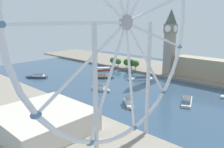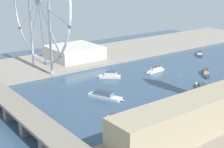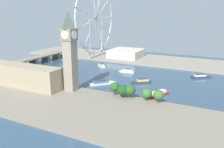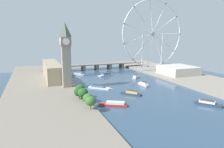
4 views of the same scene
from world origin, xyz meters
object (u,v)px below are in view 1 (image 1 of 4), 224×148
(tour_boat_0, at_px, (141,78))
(tour_boat_2, at_px, (187,101))
(riverside_hall, at_px, (43,120))
(tour_boat_6, at_px, (105,69))
(clock_tower, at_px, (170,41))
(tour_boat_4, at_px, (37,76))
(parliament_block, at_px, (224,71))
(tour_boat_3, at_px, (101,88))
(ferris_wheel, at_px, (126,24))
(tour_boat_5, at_px, (102,77))
(tour_boat_1, at_px, (129,102))

(tour_boat_0, distance_m, tour_boat_2, 88.26)
(riverside_hall, xyz_separation_m, tour_boat_6, (-166.51, -108.00, -8.03))
(tour_boat_0, bearing_deg, clock_tower, -158.65)
(tour_boat_2, relative_size, tour_boat_4, 1.25)
(tour_boat_2, bearing_deg, parliament_block, -22.81)
(tour_boat_6, bearing_deg, tour_boat_3, -107.91)
(parliament_block, relative_size, tour_boat_4, 4.26)
(ferris_wheel, bearing_deg, tour_boat_5, -130.07)
(riverside_hall, bearing_deg, tour_boat_6, -147.03)
(tour_boat_0, bearing_deg, tour_boat_3, 36.94)
(clock_tower, bearing_deg, parliament_block, 101.48)
(tour_boat_0, bearing_deg, tour_boat_4, -8.71)
(tour_boat_3, relative_size, tour_boat_5, 1.04)
(tour_boat_4, bearing_deg, tour_boat_6, -146.24)
(tour_boat_2, relative_size, tour_boat_5, 1.36)
(riverside_hall, height_order, tour_boat_0, riverside_hall)
(tour_boat_3, bearing_deg, tour_boat_4, -172.09)
(parliament_block, relative_size, riverside_hall, 2.06)
(tour_boat_2, distance_m, tour_boat_3, 90.22)
(tour_boat_6, bearing_deg, parliament_block, -43.38)
(ferris_wheel, relative_size, tour_boat_4, 4.97)
(ferris_wheel, xyz_separation_m, tour_boat_1, (-58.86, -44.47, -70.83))
(tour_boat_2, xyz_separation_m, tour_boat_5, (-9.66, -121.73, 0.08))
(clock_tower, xyz_separation_m, ferris_wheel, (177.82, 73.10, 26.12))
(clock_tower, bearing_deg, tour_boat_5, -39.97)
(tour_boat_2, bearing_deg, riverside_hall, 138.41)
(tour_boat_5, distance_m, tour_boat_6, 46.02)
(tour_boat_3, distance_m, tour_boat_6, 97.76)
(tour_boat_2, height_order, tour_boat_4, tour_boat_2)
(clock_tower, xyz_separation_m, tour_boat_6, (33.44, -87.30, -45.21))
(tour_boat_2, relative_size, tour_boat_6, 1.14)
(parliament_block, height_order, tour_boat_2, parliament_block)
(tour_boat_2, bearing_deg, ferris_wheel, 163.07)
(clock_tower, distance_m, tour_boat_5, 99.77)
(parliament_block, height_order, riverside_hall, parliament_block)
(tour_boat_6, bearing_deg, riverside_hall, -117.40)
(tour_boat_4, bearing_deg, tour_boat_2, 158.10)
(tour_boat_1, height_order, tour_boat_5, tour_boat_1)
(ferris_wheel, relative_size, tour_boat_2, 3.99)
(riverside_hall, relative_size, tour_boat_1, 2.61)
(tour_boat_0, bearing_deg, riverside_hall, 54.90)
(tour_boat_3, height_order, tour_boat_4, tour_boat_3)
(tour_boat_3, bearing_deg, riverside_hall, -69.72)
(riverside_hall, relative_size, tour_boat_5, 2.25)
(tour_boat_3, bearing_deg, tour_boat_1, -18.71)
(parliament_block, bearing_deg, tour_boat_5, -56.48)
(riverside_hall, height_order, tour_boat_1, riverside_hall)
(clock_tower, bearing_deg, riverside_hall, 5.91)
(parliament_block, height_order, tour_boat_3, parliament_block)
(riverside_hall, height_order, tour_boat_4, riverside_hall)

